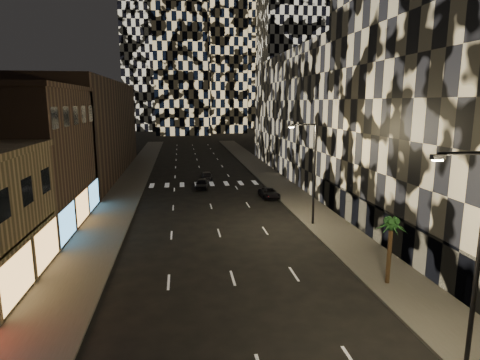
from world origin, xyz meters
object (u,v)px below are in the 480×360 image
object	(u,v)px
streetlight_near	(475,246)
palm_tree	(391,229)
car_dark_midlane	(202,184)
car_dark_oncoming	(207,176)
car_dark_rightlane	(269,193)
streetlight_far	(312,167)

from	to	relation	value
streetlight_near	palm_tree	size ratio (longest dim) A/B	2.19
car_dark_midlane	streetlight_near	bearing A→B (deg)	-70.60
streetlight_near	car_dark_oncoming	xyz separation A→B (m)	(-7.85, 42.80, -4.74)
car_dark_oncoming	car_dark_rightlane	world-z (taller)	car_dark_oncoming
car_dark_midlane	palm_tree	world-z (taller)	palm_tree
streetlight_near	car_dark_midlane	distance (m)	38.33
streetlight_far	car_dark_rightlane	xyz separation A→B (m)	(-1.35, 10.93, -4.79)
streetlight_far	car_dark_oncoming	size ratio (longest dim) A/B	2.13
car_dark_midlane	car_dark_oncoming	world-z (taller)	car_dark_midlane
car_dark_oncoming	palm_tree	world-z (taller)	palm_tree
streetlight_far	palm_tree	xyz separation A→B (m)	(0.82, -12.33, -1.82)
streetlight_near	car_dark_oncoming	bearing A→B (deg)	100.40
streetlight_near	car_dark_rightlane	world-z (taller)	streetlight_near
car_dark_midlane	palm_tree	bearing A→B (deg)	-65.80
car_dark_midlane	car_dark_rightlane	xyz separation A→B (m)	(7.50, -6.06, -0.09)
streetlight_far	car_dark_oncoming	bearing A→B (deg)	109.01
car_dark_oncoming	palm_tree	size ratio (longest dim) A/B	1.03
streetlight_far	car_dark_rightlane	size ratio (longest dim) A/B	2.23
streetlight_far	palm_tree	world-z (taller)	streetlight_far
streetlight_far	palm_tree	size ratio (longest dim) A/B	2.19
streetlight_near	car_dark_rightlane	xyz separation A→B (m)	(-1.35, 30.93, -4.79)
car_dark_rightlane	palm_tree	size ratio (longest dim) A/B	0.98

